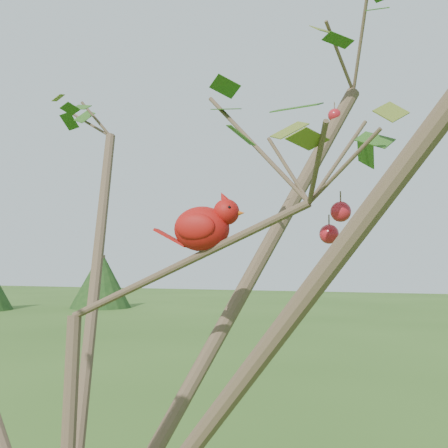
% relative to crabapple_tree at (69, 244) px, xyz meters
% --- Properties ---
extents(crabapple_tree, '(2.35, 2.05, 2.95)m').
position_rel_crabapple_tree_xyz_m(crabapple_tree, '(0.00, 0.00, 0.00)').
color(crabapple_tree, '#453325').
rests_on(crabapple_tree, ground).
extents(cardinal, '(0.21, 0.12, 0.14)m').
position_rel_crabapple_tree_xyz_m(cardinal, '(0.29, 0.10, 0.04)').
color(cardinal, '#9F130D').
rests_on(cardinal, ground).
extents(distant_trees, '(37.49, 13.22, 3.86)m').
position_rel_crabapple_tree_xyz_m(distant_trees, '(-1.44, 23.84, -0.48)').
color(distant_trees, '#453325').
rests_on(distant_trees, ground).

